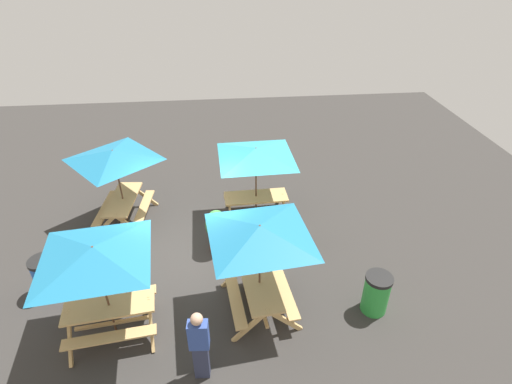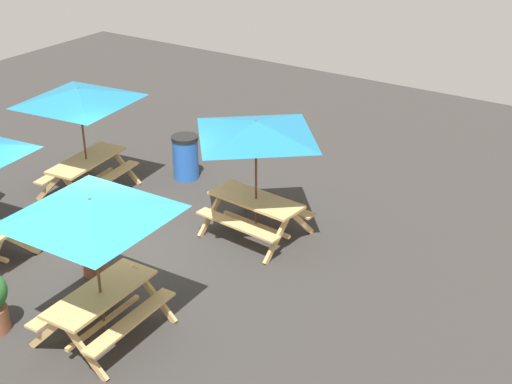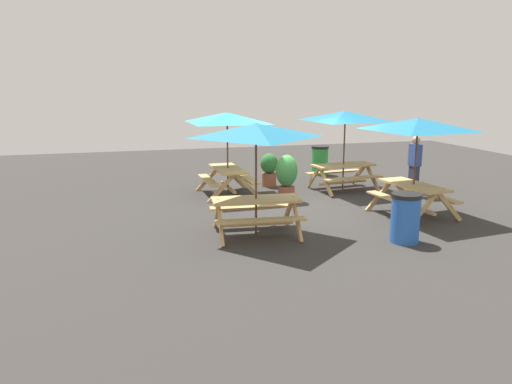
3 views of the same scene
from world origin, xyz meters
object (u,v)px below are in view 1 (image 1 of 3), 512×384
at_px(potted_plant_0, 294,232).
at_px(trash_bin_blue, 47,276).
at_px(trash_bin_green, 376,293).
at_px(picnic_table_2, 260,238).
at_px(person_standing, 200,344).
at_px(picnic_table_1, 256,158).
at_px(picnic_table_0, 115,161).
at_px(potted_plant_1, 217,229).
at_px(picnic_table_3, 96,259).

bearing_deg(potted_plant_0, trash_bin_blue, -80.56).
xyz_separation_m(trash_bin_green, trash_bin_blue, (-1.26, -7.33, 0.00)).
bearing_deg(trash_bin_blue, trash_bin_green, 80.23).
relative_size(trash_bin_blue, potted_plant_0, 0.98).
bearing_deg(picnic_table_2, person_standing, -45.33).
bearing_deg(picnic_table_1, picnic_table_2, -96.25).
distance_m(trash_bin_blue, potted_plant_0, 5.99).
xyz_separation_m(trash_bin_blue, person_standing, (2.48, 3.56, 0.39)).
bearing_deg(person_standing, trash_bin_green, 22.16).
relative_size(picnic_table_0, person_standing, 1.40).
distance_m(picnic_table_2, potted_plant_1, 2.59).
bearing_deg(trash_bin_green, potted_plant_0, -147.72).
height_order(picnic_table_2, picnic_table_3, same).
distance_m(potted_plant_1, person_standing, 3.61).
bearing_deg(trash_bin_green, person_standing, -72.13).
bearing_deg(picnic_table_3, picnic_table_1, 41.10).
bearing_deg(picnic_table_0, potted_plant_0, 74.79).
relative_size(trash_bin_green, potted_plant_1, 0.79).
relative_size(trash_bin_blue, person_standing, 0.59).
distance_m(picnic_table_1, trash_bin_green, 4.59).
distance_m(trash_bin_green, person_standing, 3.98).
height_order(trash_bin_blue, potted_plant_0, potted_plant_0).
distance_m(picnic_table_1, picnic_table_3, 5.01).
height_order(picnic_table_3, potted_plant_1, picnic_table_3).
relative_size(picnic_table_1, potted_plant_0, 2.82).
height_order(potted_plant_1, person_standing, person_standing).
bearing_deg(picnic_table_0, picnic_table_1, 91.33).
xyz_separation_m(potted_plant_0, potted_plant_1, (-0.13, -1.99, 0.14)).
bearing_deg(potted_plant_1, picnic_table_3, -42.95).
xyz_separation_m(picnic_table_2, trash_bin_green, (0.32, 2.52, -1.49)).
xyz_separation_m(picnic_table_3, trash_bin_blue, (-1.27, -1.70, -1.49)).
relative_size(potted_plant_1, person_standing, 0.74).
bearing_deg(picnic_table_1, trash_bin_blue, -156.07).
bearing_deg(picnic_table_0, picnic_table_2, 49.20).
bearing_deg(trash_bin_blue, picnic_table_3, 53.30).
bearing_deg(trash_bin_blue, potted_plant_1, 105.85).
distance_m(picnic_table_3, trash_bin_blue, 2.60).
height_order(picnic_table_1, potted_plant_0, picnic_table_1).
relative_size(picnic_table_1, person_standing, 1.69).
height_order(trash_bin_green, potted_plant_0, potted_plant_0).
bearing_deg(picnic_table_3, potted_plant_1, 40.33).
bearing_deg(potted_plant_0, potted_plant_1, -93.74).
height_order(picnic_table_2, person_standing, picnic_table_2).
relative_size(picnic_table_2, potted_plant_0, 2.80).
height_order(picnic_table_0, picnic_table_3, same).
xyz_separation_m(potted_plant_1, person_standing, (3.59, -0.36, 0.20)).
distance_m(picnic_table_1, person_standing, 5.27).
xyz_separation_m(picnic_table_3, potted_plant_0, (-2.25, 4.21, -1.44)).
relative_size(picnic_table_3, trash_bin_green, 2.87).
height_order(potted_plant_0, potted_plant_1, potted_plant_1).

